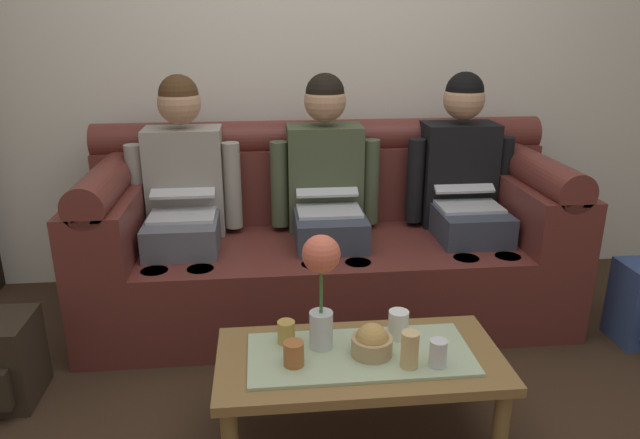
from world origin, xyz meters
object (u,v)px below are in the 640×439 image
cup_far_left (410,350)px  couch (327,243)px  person_middle (327,189)px  cup_near_right (286,332)px  flower_vase (321,277)px  coffee_table (360,366)px  cup_far_center (294,354)px  snack_bowl (372,343)px  cup_near_left (398,325)px  person_right (464,185)px  cup_far_right (438,353)px  person_left (184,193)px

cup_far_left → couch: bearing=97.5°
person_middle → cup_near_right: size_ratio=14.45×
flower_vase → cup_far_left: size_ratio=3.31×
coffee_table → cup_far_center: (-0.24, -0.05, 0.10)m
snack_bowl → cup_near_right: bearing=159.9°
couch → snack_bowl: bearing=-87.9°
cup_near_left → coffee_table: bearing=-150.2°
person_right → cup_far_right: bearing=-111.9°
person_right → cup_far_right: size_ratio=12.88×
flower_vase → cup_near_right: 0.26m
person_middle → cup_near_left: (0.16, -0.95, -0.25)m
couch → cup_near_left: 0.97m
couch → person_right: bearing=-0.3°
couch → person_left: bearing=-179.7°
person_left → person_right: 1.42m
cup_far_center → cup_far_left: (0.39, -0.05, 0.02)m
person_middle → cup_near_left: bearing=-80.7°
person_right → coffee_table: (-0.71, -1.04, -0.35)m
flower_vase → cup_near_left: size_ratio=3.97×
person_left → cup_far_right: bearing=-50.2°
couch → cup_far_right: size_ratio=25.01×
snack_bowl → cup_far_left: 0.14m
flower_vase → cup_near_left: 0.36m
couch → cup_near_left: size_ratio=22.21×
person_right → cup_far_center: size_ratio=14.29×
person_right → cup_far_center: person_right is taller
person_middle → cup_near_right: (-0.25, -0.95, -0.26)m
person_left → cup_far_left: size_ratio=9.52×
person_right → cup_far_center: bearing=-130.8°
coffee_table → cup_far_left: bearing=-33.7°
flower_vase → cup_far_right: (0.38, -0.16, -0.23)m
coffee_table → cup_far_left: 0.22m
snack_bowl → cup_far_right: snack_bowl is taller
person_right → cup_near_right: 1.37m
cup_near_right → cup_near_left: bearing=-0.9°
person_left → coffee_table: size_ratio=1.21×
person_left → person_middle: 0.71m
person_middle → cup_near_left: 1.00m
cup_near_left → cup_near_right: (-0.41, 0.01, -0.01)m
flower_vase → snack_bowl: (0.17, -0.07, -0.23)m
flower_vase → cup_far_center: 0.27m
person_left → flower_vase: (0.58, -0.99, -0.03)m
cup_far_center → cup_far_right: cup_far_right is taller
flower_vase → coffee_table: bearing=-22.8°
person_left → cup_far_center: 1.22m
couch → cup_far_center: bearing=-102.1°
couch → cup_far_center: (-0.24, -1.10, 0.03)m
cup_near_left → cup_far_left: cup_far_left is taller
couch → cup_far_right: couch is taller
couch → flower_vase: (-0.13, -0.99, 0.26)m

